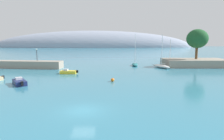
# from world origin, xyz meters

# --- Properties ---
(water) EXTENTS (600.00, 600.00, 0.00)m
(water) POSITION_xyz_m (0.00, 0.00, 0.00)
(water) COLOR teal
(water) RESTS_ON ground
(shore_outcrop) EXTENTS (18.49, 10.21, 2.16)m
(shore_outcrop) POSITION_xyz_m (28.53, 39.32, 1.08)
(shore_outcrop) COLOR gray
(shore_outcrop) RESTS_ON ground
(tree_clump_shore) EXTENTS (6.26, 6.26, 8.96)m
(tree_clump_shore) POSITION_xyz_m (28.91, 39.40, 8.27)
(tree_clump_shore) COLOR brown
(tree_clump_shore) RESTS_ON shore_outcrop
(breakwater_rocks) EXTENTS (23.35, 6.38, 2.05)m
(breakwater_rocks) POSITION_xyz_m (-22.20, 35.39, 1.03)
(breakwater_rocks) COLOR gray
(breakwater_rocks) RESTS_ON ground
(distant_ridge) EXTENTS (260.85, 57.95, 43.33)m
(distant_ridge) POSITION_xyz_m (-21.47, 243.54, 0.00)
(distant_ridge) COLOR #8E99AD
(distant_ridge) RESTS_ON ground
(sailboat_teal_near_shore) EXTENTS (2.24, 6.07, 9.64)m
(sailboat_teal_near_shore) POSITION_xyz_m (10.47, 40.64, 0.48)
(sailboat_teal_near_shore) COLOR #1E6B70
(sailboat_teal_near_shore) RESTS_ON water
(sailboat_grey_mid_mooring) EXTENTS (5.90, 8.13, 8.24)m
(sailboat_grey_mid_mooring) POSITION_xyz_m (22.46, 44.60, 0.41)
(sailboat_grey_mid_mooring) COLOR gray
(sailboat_grey_mid_mooring) RESTS_ON water
(sailboat_white_outer_mooring) EXTENTS (4.41, 6.82, 9.33)m
(sailboat_white_outer_mooring) POSITION_xyz_m (17.38, 35.24, 0.54)
(sailboat_white_outer_mooring) COLOR white
(sailboat_white_outer_mooring) RESTS_ON water
(motorboat_navy_foreground) EXTENTS (3.79, 4.42, 1.20)m
(motorboat_navy_foreground) POSITION_xyz_m (-12.88, 13.24, 0.44)
(motorboat_navy_foreground) COLOR navy
(motorboat_navy_foreground) RESTS_ON water
(motorboat_yellow_alongside_breakwater) EXTENTS (4.18, 2.01, 1.09)m
(motorboat_yellow_alongside_breakwater) POSITION_xyz_m (-6.92, 25.18, 0.39)
(motorboat_yellow_alongside_breakwater) COLOR yellow
(motorboat_yellow_alongside_breakwater) RESTS_ON water
(mooring_buoy_orange) EXTENTS (0.68, 0.68, 0.68)m
(mooring_buoy_orange) POSITION_xyz_m (3.31, 15.68, 0.34)
(mooring_buoy_orange) COLOR orange
(mooring_buoy_orange) RESTS_ON water
(harbor_lamp_post) EXTENTS (0.36, 0.36, 3.37)m
(harbor_lamp_post) POSITION_xyz_m (-17.97, 35.62, 4.19)
(harbor_lamp_post) COLOR black
(harbor_lamp_post) RESTS_ON breakwater_rocks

